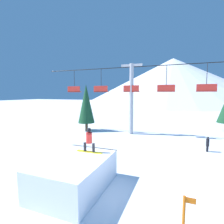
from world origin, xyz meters
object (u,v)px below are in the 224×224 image
snow_ramp (75,174)px  distant_skier (208,144)px  snowboarder (89,140)px  trail_marker (184,212)px  pine_tree_near (86,104)px

snow_ramp → distant_skier: size_ratio=3.31×
snowboarder → trail_marker: 5.39m
snowboarder → pine_tree_near: size_ratio=0.26×
snow_ramp → distant_skier: 11.00m
distant_skier → snow_ramp: bearing=-128.8°
snow_ramp → distant_skier: (6.89, 8.57, -0.09)m
snow_ramp → distant_skier: snow_ramp is taller
snow_ramp → distant_skier: bearing=51.2°
trail_marker → distant_skier: 9.67m
pine_tree_near → snowboarder: bearing=-60.1°
snowboarder → trail_marker: size_ratio=1.22×
snow_ramp → snowboarder: snowboarder is taller
snowboarder → pine_tree_near: pine_tree_near is taller
trail_marker → distant_skier: bearing=78.2°
pine_tree_near → trail_marker: bearing=-49.7°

